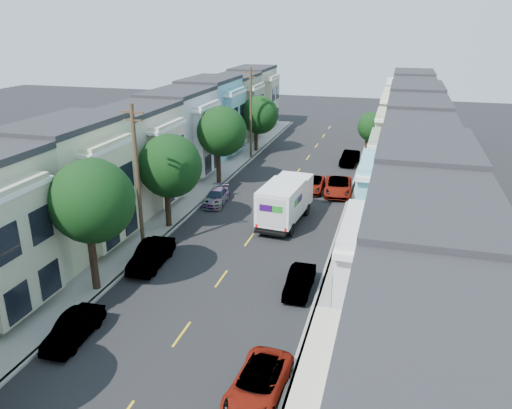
# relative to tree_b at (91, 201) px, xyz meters

# --- Properties ---
(ground) EXTENTS (160.00, 160.00, 0.00)m
(ground) POSITION_rel_tree_b_xyz_m (6.30, 3.25, -5.59)
(ground) COLOR black
(ground) RESTS_ON ground
(road_slab) EXTENTS (12.00, 70.00, 0.02)m
(road_slab) POSITION_rel_tree_b_xyz_m (6.30, 18.25, -5.58)
(road_slab) COLOR black
(road_slab) RESTS_ON ground
(curb_left) EXTENTS (0.30, 70.00, 0.15)m
(curb_left) POSITION_rel_tree_b_xyz_m (0.25, 18.25, -5.52)
(curb_left) COLOR gray
(curb_left) RESTS_ON ground
(curb_right) EXTENTS (0.30, 70.00, 0.15)m
(curb_right) POSITION_rel_tree_b_xyz_m (12.35, 18.25, -5.52)
(curb_right) COLOR gray
(curb_right) RESTS_ON ground
(sidewalk_left) EXTENTS (2.60, 70.00, 0.15)m
(sidewalk_left) POSITION_rel_tree_b_xyz_m (-1.05, 18.25, -5.52)
(sidewalk_left) COLOR gray
(sidewalk_left) RESTS_ON ground
(sidewalk_right) EXTENTS (2.60, 70.00, 0.15)m
(sidewalk_right) POSITION_rel_tree_b_xyz_m (13.65, 18.25, -5.52)
(sidewalk_right) COLOR gray
(sidewalk_right) RESTS_ON ground
(centerline) EXTENTS (0.12, 70.00, 0.01)m
(centerline) POSITION_rel_tree_b_xyz_m (6.30, 18.25, -5.59)
(centerline) COLOR gold
(centerline) RESTS_ON ground
(townhouse_row_left) EXTENTS (5.00, 70.00, 8.50)m
(townhouse_row_left) POSITION_rel_tree_b_xyz_m (-4.85, 18.25, -5.59)
(townhouse_row_left) COLOR gray
(townhouse_row_left) RESTS_ON ground
(townhouse_row_right) EXTENTS (5.00, 70.00, 8.50)m
(townhouse_row_right) POSITION_rel_tree_b_xyz_m (17.45, 18.25, -5.59)
(townhouse_row_right) COLOR gray
(townhouse_row_right) RESTS_ON ground
(tree_b) EXTENTS (4.70, 4.70, 7.97)m
(tree_b) POSITION_rel_tree_b_xyz_m (0.00, 0.00, 0.00)
(tree_b) COLOR black
(tree_b) RESTS_ON ground
(tree_c) EXTENTS (4.70, 4.70, 7.25)m
(tree_c) POSITION_rel_tree_b_xyz_m (0.00, 9.90, -0.71)
(tree_c) COLOR black
(tree_c) RESTS_ON ground
(tree_d) EXTENTS (4.70, 4.70, 7.52)m
(tree_d) POSITION_rel_tree_b_xyz_m (0.00, 21.20, -0.44)
(tree_d) COLOR black
(tree_d) RESTS_ON ground
(tree_e) EXTENTS (4.50, 4.50, 6.70)m
(tree_e) POSITION_rel_tree_b_xyz_m (0.00, 34.44, -1.16)
(tree_e) COLOR black
(tree_e) RESTS_ON ground
(tree_far_r) EXTENTS (3.10, 3.10, 5.75)m
(tree_far_r) POSITION_rel_tree_b_xyz_m (13.20, 32.08, -1.45)
(tree_far_r) COLOR black
(tree_far_r) RESTS_ON ground
(utility_pole_near) EXTENTS (1.60, 0.26, 10.00)m
(utility_pole_near) POSITION_rel_tree_b_xyz_m (0.00, 5.25, -0.44)
(utility_pole_near) COLOR #42301E
(utility_pole_near) RESTS_ON ground
(utility_pole_far) EXTENTS (1.60, 0.26, 10.00)m
(utility_pole_far) POSITION_rel_tree_b_xyz_m (0.00, 31.25, -0.44)
(utility_pole_far) COLOR #42301E
(utility_pole_far) RESTS_ON ground
(fedex_truck) EXTENTS (2.68, 6.95, 3.34)m
(fedex_truck) POSITION_rel_tree_b_xyz_m (8.04, 13.24, -3.73)
(fedex_truck) COLOR silver
(fedex_truck) RESTS_ON ground
(lead_sedan) EXTENTS (2.30, 4.65, 1.27)m
(lead_sedan) POSITION_rel_tree_b_xyz_m (8.77, 21.46, -4.96)
(lead_sedan) COLOR black
(lead_sedan) RESTS_ON ground
(parked_left_b) EXTENTS (1.56, 3.94, 1.29)m
(parked_left_b) POSITION_rel_tree_b_xyz_m (1.40, -4.61, -4.94)
(parked_left_b) COLOR black
(parked_left_b) RESTS_ON ground
(parked_left_c) EXTENTS (1.90, 4.62, 1.51)m
(parked_left_c) POSITION_rel_tree_b_xyz_m (1.40, 3.69, -4.84)
(parked_left_c) COLOR #9A9A9A
(parked_left_c) RESTS_ON ground
(parked_left_d) EXTENTS (2.12, 4.23, 1.22)m
(parked_left_d) POSITION_rel_tree_b_xyz_m (1.40, 15.80, -4.98)
(parked_left_d) COLOR #572712
(parked_left_d) RESTS_ON ground
(parked_right_a) EXTENTS (2.35, 4.62, 1.25)m
(parked_right_a) POSITION_rel_tree_b_xyz_m (11.20, -5.92, -4.97)
(parked_right_a) COLOR #353637
(parked_right_a) RESTS_ON ground
(parked_right_b) EXTENTS (1.37, 3.82, 1.27)m
(parked_right_b) POSITION_rel_tree_b_xyz_m (11.20, 3.09, -4.96)
(parked_right_b) COLOR white
(parked_right_b) RESTS_ON ground
(parked_right_c) EXTENTS (2.86, 5.37, 1.44)m
(parked_right_c) POSITION_rel_tree_b_xyz_m (11.20, 21.22, -4.87)
(parked_right_c) COLOR black
(parked_right_c) RESTS_ON ground
(parked_right_d) EXTENTS (1.91, 4.46, 1.45)m
(parked_right_d) POSITION_rel_tree_b_xyz_m (11.20, 31.58, -4.87)
(parked_right_d) COLOR black
(parked_right_d) RESTS_ON ground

